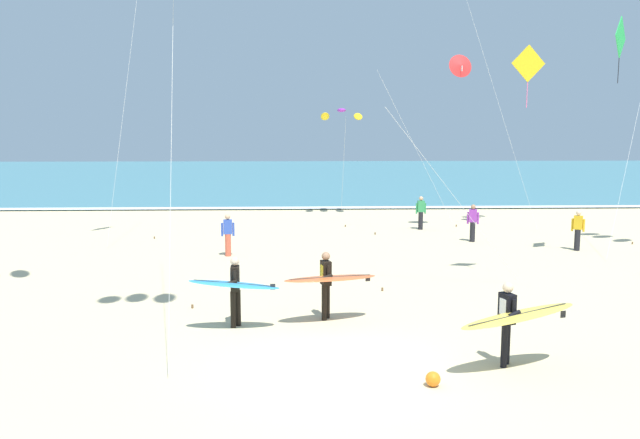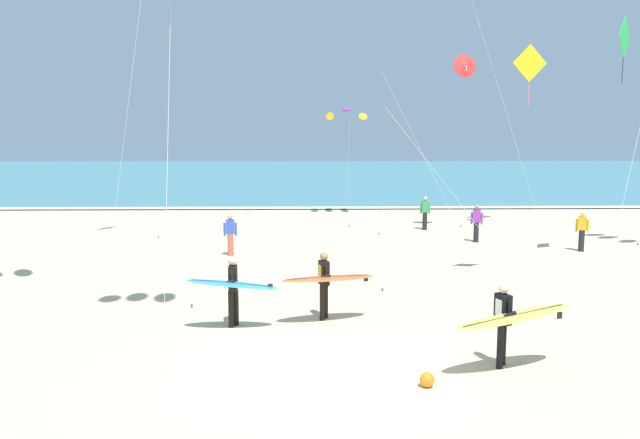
# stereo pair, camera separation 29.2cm
# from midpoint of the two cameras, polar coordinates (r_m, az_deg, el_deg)

# --- Properties ---
(ground_plane) EXTENTS (160.00, 160.00, 0.00)m
(ground_plane) POSITION_cam_midpoint_polar(r_m,az_deg,el_deg) (13.00, 0.99, -13.09)
(ground_plane) COLOR beige
(ocean_water) EXTENTS (160.00, 60.00, 0.08)m
(ocean_water) POSITION_cam_midpoint_polar(r_m,az_deg,el_deg) (68.03, -1.57, 4.00)
(ocean_water) COLOR teal
(ocean_water) RESTS_ON ground
(shoreline_foam) EXTENTS (160.00, 1.01, 0.01)m
(shoreline_foam) POSITION_cam_midpoint_polar(r_m,az_deg,el_deg) (38.45, -1.13, 1.07)
(shoreline_foam) COLOR white
(shoreline_foam) RESTS_ON ocean_water
(surfer_lead) EXTENTS (2.40, 1.21, 1.71)m
(surfer_lead) POSITION_cam_midpoint_polar(r_m,az_deg,el_deg) (15.71, 0.20, -5.37)
(surfer_lead) COLOR black
(surfer_lead) RESTS_ON ground
(surfer_trailing) EXTENTS (2.58, 1.30, 1.71)m
(surfer_trailing) POSITION_cam_midpoint_polar(r_m,az_deg,el_deg) (13.14, 16.18, -8.34)
(surfer_trailing) COLOR black
(surfer_trailing) RESTS_ON ground
(surfer_third) EXTENTS (2.13, 0.95, 1.71)m
(surfer_third) POSITION_cam_midpoint_polar(r_m,az_deg,el_deg) (15.27, -8.14, -5.87)
(surfer_third) COLOR black
(surfer_third) RESTS_ON ground
(kite_diamond_emerald_near) EXTENTS (3.23, 3.96, 8.55)m
(kite_diamond_emerald_near) POSITION_cam_midpoint_polar(r_m,az_deg,el_deg) (25.08, 24.90, 13.99)
(kite_diamond_emerald_near) COLOR green
(kite_diamond_emerald_near) RESTS_ON ground
(kite_arc_violet_low) EXTENTS (2.27, 4.59, 5.86)m
(kite_arc_violet_low) POSITION_cam_midpoint_polar(r_m,az_deg,el_deg) (34.95, 1.69, 9.32)
(kite_arc_violet_low) COLOR yellow
(kite_arc_violet_low) RESTS_ON ground
(kite_diamond_golden_distant) EXTENTS (4.88, 0.89, 7.16)m
(kite_diamond_golden_distant) POSITION_cam_midpoint_polar(r_m,az_deg,el_deg) (20.11, 17.22, 12.33)
(kite_diamond_golden_distant) COLOR yellow
(kite_diamond_golden_distant) RESTS_ON ground
(kite_delta_scarlet_outer) EXTENTS (4.42, 0.87, 8.09)m
(kite_delta_scarlet_outer) POSITION_cam_midpoint_polar(r_m,az_deg,el_deg) (30.07, 12.11, 13.18)
(kite_delta_scarlet_outer) COLOR red
(kite_delta_scarlet_outer) RESTS_ON ground
(bystander_green_top) EXTENTS (0.50, 0.22, 1.59)m
(bystander_green_top) POSITION_cam_midpoint_polar(r_m,az_deg,el_deg) (30.71, 8.70, 0.61)
(bystander_green_top) COLOR black
(bystander_green_top) RESTS_ON ground
(bystander_purple_top) EXTENTS (0.48, 0.27, 1.59)m
(bystander_purple_top) POSITION_cam_midpoint_polar(r_m,az_deg,el_deg) (27.73, 13.16, -0.28)
(bystander_purple_top) COLOR black
(bystander_purple_top) RESTS_ON ground
(bystander_blue_top) EXTENTS (0.50, 0.22, 1.59)m
(bystander_blue_top) POSITION_cam_midpoint_polar(r_m,az_deg,el_deg) (24.16, -8.55, -1.35)
(bystander_blue_top) COLOR #D8593F
(bystander_blue_top) RESTS_ON ground
(bystander_yellow_top) EXTENTS (0.44, 0.32, 1.59)m
(bystander_yellow_top) POSITION_cam_midpoint_polar(r_m,az_deg,el_deg) (26.90, 21.69, -0.88)
(bystander_yellow_top) COLOR black
(bystander_yellow_top) RESTS_ON ground
(beach_ball) EXTENTS (0.28, 0.28, 0.28)m
(beach_ball) POSITION_cam_midpoint_polar(r_m,az_deg,el_deg) (12.25, 9.34, -13.84)
(beach_ball) COLOR orange
(beach_ball) RESTS_ON ground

